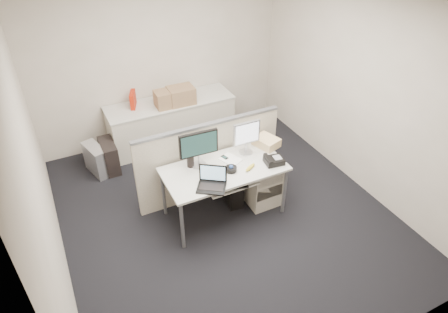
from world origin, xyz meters
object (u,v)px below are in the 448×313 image
desk (224,172)px  desk_phone (274,161)px  laptop (211,180)px  monitor_main (199,149)px

desk → desk_phone: 0.63m
desk → laptop: bearing=-137.0°
monitor_main → desk_phone: monitor_main is taller
monitor_main → laptop: size_ratio=1.49×
desk → desk_phone: desk_phone is taller
monitor_main → laptop: monitor_main is taller
laptop → desk_phone: laptop is taller
desk → monitor_main: monitor_main is taller
desk → desk_phone: bearing=-16.7°
desk → laptop: (-0.30, -0.28, 0.19)m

